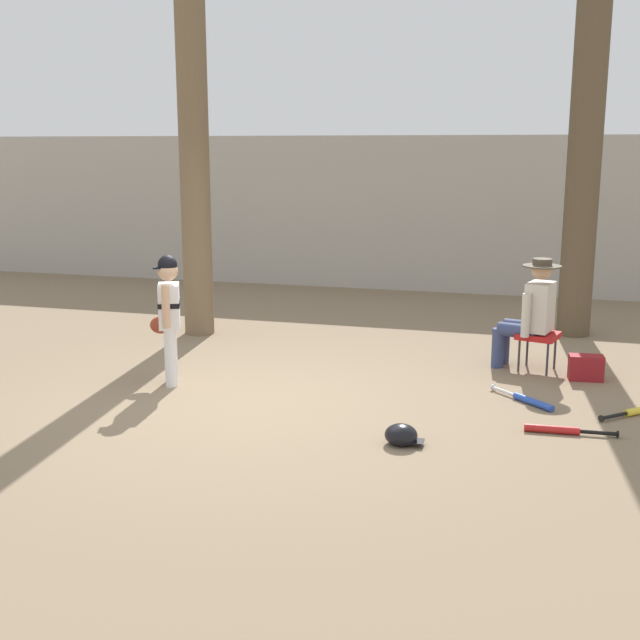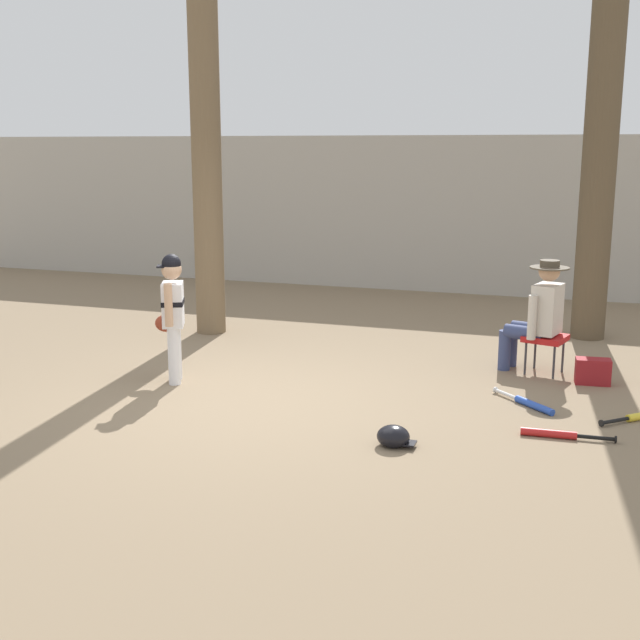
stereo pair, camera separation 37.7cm
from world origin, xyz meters
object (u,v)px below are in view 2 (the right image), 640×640
at_px(folding_stool, 545,340).
at_px(seated_spectator, 538,313).
at_px(tree_near_player, 205,97).
at_px(bat_blue_youth, 530,404).
at_px(young_ballplayer, 172,310).
at_px(handbag_beside_stool, 593,371).
at_px(bat_red_barrel, 556,434).
at_px(batting_helmet_black, 394,437).
at_px(tree_behind_spectator, 601,140).

distance_m(folding_stool, seated_spectator, 0.29).
distance_m(tree_near_player, bat_blue_youth, 5.38).
height_order(young_ballplayer, handbag_beside_stool, young_ballplayer).
distance_m(young_ballplayer, bat_blue_youth, 3.57).
relative_size(young_ballplayer, folding_stool, 2.67).
distance_m(handbag_beside_stool, bat_red_barrel, 1.75).
height_order(folding_stool, seated_spectator, seated_spectator).
bearing_deg(bat_red_barrel, young_ballplayer, 172.99).
distance_m(folding_stool, batting_helmet_black, 2.78).
xyz_separation_m(folding_stool, batting_helmet_black, (-1.00, -2.57, -0.29)).
bearing_deg(young_ballplayer, tree_near_player, 106.70).
height_order(bat_red_barrel, batting_helmet_black, batting_helmet_black).
xyz_separation_m(tree_behind_spectator, seated_spectator, (-0.51, -1.84, -1.77)).
xyz_separation_m(young_ballplayer, folding_stool, (3.54, 1.51, -0.38)).
height_order(tree_behind_spectator, seated_spectator, tree_behind_spectator).
distance_m(tree_near_player, seated_spectator, 4.72).
height_order(bat_red_barrel, bat_blue_youth, same).
relative_size(folding_stool, bat_red_barrel, 0.65).
bearing_deg(batting_helmet_black, handbag_beside_stool, 57.36).
distance_m(tree_near_player, folding_stool, 4.95).
bearing_deg(seated_spectator, tree_behind_spectator, 74.60).
xyz_separation_m(young_ballplayer, batting_helmet_black, (2.54, -1.06, -0.67)).
bearing_deg(bat_blue_youth, seated_spectator, 92.21).
distance_m(handbag_beside_stool, batting_helmet_black, 2.76).
bearing_deg(young_ballplayer, bat_red_barrel, -7.01).
bearing_deg(tree_near_player, seated_spectator, -8.64).
relative_size(tree_behind_spectator, bat_red_barrel, 7.31).
bearing_deg(batting_helmet_black, bat_red_barrel, 26.17).
relative_size(tree_near_player, batting_helmet_black, 20.43).
relative_size(tree_near_player, young_ballplayer, 4.93).
height_order(tree_near_player, tree_behind_spectator, tree_near_player).
bearing_deg(seated_spectator, bat_blue_youth, -87.79).
distance_m(young_ballplayer, seated_spectator, 3.77).
height_order(tree_behind_spectator, batting_helmet_black, tree_behind_spectator).
height_order(folding_stool, handbag_beside_stool, folding_stool).
xyz_separation_m(seated_spectator, batting_helmet_black, (-0.90, -2.60, -0.56)).
bearing_deg(handbag_beside_stool, batting_helmet_black, -122.64).
bearing_deg(folding_stool, batting_helmet_black, -111.20).
bearing_deg(bat_blue_youth, batting_helmet_black, -124.95).
relative_size(young_ballplayer, handbag_beside_stool, 3.84).
bearing_deg(tree_behind_spectator, bat_red_barrel, -92.78).
bearing_deg(tree_behind_spectator, young_ballplayer, -139.47).
bearing_deg(folding_stool, tree_near_player, 171.22).
bearing_deg(bat_red_barrel, folding_stool, 96.49).
height_order(tree_behind_spectator, young_ballplayer, tree_behind_spectator).
distance_m(young_ballplayer, folding_stool, 3.87).
xyz_separation_m(seated_spectator, handbag_beside_stool, (0.59, -0.27, -0.51)).
height_order(seated_spectator, handbag_beside_stool, seated_spectator).
height_order(tree_behind_spectator, folding_stool, tree_behind_spectator).
distance_m(young_ballplayer, batting_helmet_black, 2.83).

